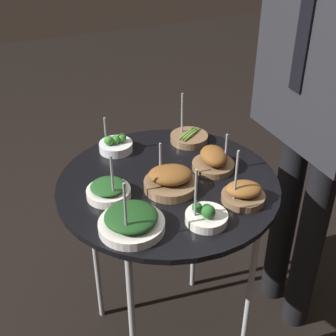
# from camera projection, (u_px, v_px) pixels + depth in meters

# --- Properties ---
(ground_plane) EXTENTS (8.00, 8.00, 0.00)m
(ground_plane) POSITION_uv_depth(u_px,v_px,m) (168.00, 336.00, 1.83)
(ground_plane) COLOR black
(serving_cart) EXTENTS (0.68, 0.68, 0.73)m
(serving_cart) POSITION_uv_depth(u_px,v_px,m) (168.00, 196.00, 1.46)
(serving_cart) COLOR black
(serving_cart) RESTS_ON ground_plane
(bowl_roast_back_right) EXTENTS (0.16, 0.16, 0.14)m
(bowl_roast_back_right) POSITION_uv_depth(u_px,v_px,m) (170.00, 180.00, 1.39)
(bowl_roast_back_right) COLOR brown
(bowl_roast_back_right) RESTS_ON serving_cart
(bowl_roast_front_center) EXTENTS (0.13, 0.13, 0.13)m
(bowl_roast_front_center) POSITION_uv_depth(u_px,v_px,m) (213.00, 160.00, 1.48)
(bowl_roast_front_center) COLOR brown
(bowl_roast_front_center) RESTS_ON serving_cart
(bowl_spinach_back_left) EXTENTS (0.18, 0.18, 0.18)m
(bowl_spinach_back_left) POSITION_uv_depth(u_px,v_px,m) (131.00, 221.00, 1.23)
(bowl_spinach_back_left) COLOR silver
(bowl_spinach_back_left) RESTS_ON serving_cart
(bowl_asparagus_front_left) EXTENTS (0.13, 0.13, 0.17)m
(bowl_asparagus_front_left) POSITION_uv_depth(u_px,v_px,m) (189.00, 138.00, 1.64)
(bowl_asparagus_front_left) COLOR brown
(bowl_asparagus_front_left) RESTS_ON serving_cart
(bowl_roast_far_rim) EXTENTS (0.13, 0.13, 0.18)m
(bowl_roast_far_rim) POSITION_uv_depth(u_px,v_px,m) (243.00, 193.00, 1.34)
(bowl_roast_far_rim) COLOR brown
(bowl_roast_far_rim) RESTS_ON serving_cart
(bowl_broccoli_front_right) EXTENTS (0.11, 0.11, 0.13)m
(bowl_broccoli_front_right) POSITION_uv_depth(u_px,v_px,m) (116.00, 145.00, 1.58)
(bowl_broccoli_front_right) COLOR silver
(bowl_broccoli_front_right) RESTS_ON serving_cart
(bowl_spinach_mid_left) EXTENTS (0.13, 0.13, 0.16)m
(bowl_spinach_mid_left) POSITION_uv_depth(u_px,v_px,m) (109.00, 191.00, 1.36)
(bowl_spinach_mid_left) COLOR silver
(bowl_spinach_mid_left) RESTS_ON serving_cart
(bowl_broccoli_mid_right) EXTENTS (0.12, 0.12, 0.17)m
(bowl_broccoli_mid_right) POSITION_uv_depth(u_px,v_px,m) (206.00, 216.00, 1.26)
(bowl_broccoli_mid_right) COLOR silver
(bowl_broccoli_mid_right) RESTS_ON serving_cart
(waiter_figure) EXTENTS (0.59, 0.22, 1.60)m
(waiter_figure) POSITION_uv_depth(u_px,v_px,m) (326.00, 75.00, 1.42)
(waiter_figure) COLOR black
(waiter_figure) RESTS_ON ground_plane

